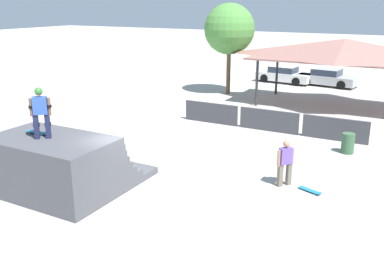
{
  "coord_description": "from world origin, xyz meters",
  "views": [
    {
      "loc": [
        7.76,
        -10.63,
        6.02
      ],
      "look_at": [
        -0.1,
        3.82,
        1.05
      ],
      "focal_mm": 40.0,
      "sensor_mm": 36.0,
      "label": 1
    }
  ],
  "objects": [
    {
      "name": "skateboard_on_ground",
      "position": [
        5.01,
        2.65,
        0.06
      ],
      "size": [
        0.84,
        0.48,
        0.09
      ],
      "rotation": [
        0.0,
        0.0,
        5.91
      ],
      "color": "blue",
      "rests_on": "ground"
    },
    {
      "name": "bystander_walking",
      "position": [
        4.07,
        2.76,
        0.9
      ],
      "size": [
        0.49,
        0.57,
        1.61
      ],
      "rotation": [
        0.0,
        0.0,
        4.03
      ],
      "color": "#6B6051",
      "rests_on": "ground"
    },
    {
      "name": "parked_car_silver",
      "position": [
        1.46,
        22.25,
        0.6
      ],
      "size": [
        4.46,
        2.31,
        1.27
      ],
      "rotation": [
        0.0,
        0.0,
        -0.14
      ],
      "color": "#A8AAAF",
      "rests_on": "ground"
    },
    {
      "name": "quarter_pipe_ramp",
      "position": [
        -2.34,
        -1.14,
        0.86
      ],
      "size": [
        4.01,
        4.3,
        1.91
      ],
      "color": "#4C4C51",
      "rests_on": "ground"
    },
    {
      "name": "pavilion_shelter",
      "position": [
        3.6,
        15.5,
        3.4
      ],
      "size": [
        10.73,
        4.56,
        4.05
      ],
      "color": "#2D2D33",
      "rests_on": "ground"
    },
    {
      "name": "trash_bin",
      "position": [
        5.41,
        7.25,
        0.42
      ],
      "size": [
        0.52,
        0.52,
        0.85
      ],
      "primitive_type": "cylinder",
      "color": "#385B3D",
      "rests_on": "ground"
    },
    {
      "name": "parked_car_white",
      "position": [
        -1.8,
        22.01,
        0.6
      ],
      "size": [
        4.45,
        2.19,
        1.27
      ],
      "rotation": [
        0.0,
        0.0,
        -0.11
      ],
      "color": "silver",
      "rests_on": "ground"
    },
    {
      "name": "barrier_fence",
      "position": [
        1.47,
        8.77,
        0.53
      ],
      "size": [
        9.2,
        0.12,
        1.05
      ],
      "color": "#3D3D42",
      "rests_on": "ground"
    },
    {
      "name": "tree_far_back",
      "position": [
        -3.92,
        16.03,
        4.33
      ],
      "size": [
        3.36,
        3.36,
        6.03
      ],
      "color": "brown",
      "rests_on": "ground"
    },
    {
      "name": "skateboard_on_deck",
      "position": [
        -3.02,
        -1.34,
        1.97
      ],
      "size": [
        0.86,
        0.25,
        0.09
      ],
      "rotation": [
        0.0,
        0.0,
        0.06
      ],
      "color": "silver",
      "rests_on": "quarter_pipe_ramp"
    },
    {
      "name": "skater_on_deck",
      "position": [
        -2.51,
        -1.58,
        2.85
      ],
      "size": [
        0.63,
        0.56,
        1.63
      ],
      "rotation": [
        0.0,
        0.0,
        0.69
      ],
      "color": "#1E2347",
      "rests_on": "quarter_pipe_ramp"
    },
    {
      "name": "ground_plane",
      "position": [
        0.0,
        0.0,
        0.0
      ],
      "size": [
        160.0,
        160.0,
        0.0
      ],
      "primitive_type": "plane",
      "color": "#ADA8A0"
    }
  ]
}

